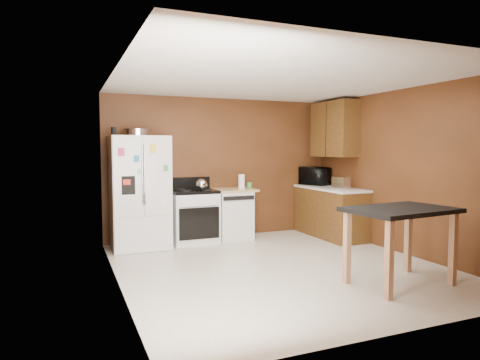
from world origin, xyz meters
TOP-DOWN VIEW (x-y plane):
  - floor at (0.00, 0.00)m, footprint 4.50×4.50m
  - ceiling at (0.00, 0.00)m, footprint 4.50×4.50m
  - wall_back at (0.00, 2.25)m, footprint 4.20×0.00m
  - wall_front at (0.00, -2.25)m, footprint 4.20×0.00m
  - wall_left at (-2.10, 0.00)m, footprint 0.00×4.50m
  - wall_right at (2.10, 0.00)m, footprint 0.00×4.50m
  - roasting_pan at (-1.56, 1.91)m, footprint 0.44×0.44m
  - pen_cup at (-1.94, 1.78)m, footprint 0.09×0.09m
  - kettle at (-0.54, 1.77)m, footprint 0.20×0.20m
  - paper_towel at (0.21, 1.84)m, footprint 0.13×0.13m
  - green_canister at (0.43, 2.00)m, footprint 0.09×0.09m
  - toaster at (1.77, 1.10)m, footprint 0.22×0.31m
  - microwave at (1.82, 2.01)m, footprint 0.56×0.66m
  - refrigerator at (-1.55, 1.86)m, footprint 0.90×0.80m
  - gas_range at (-0.64, 1.92)m, footprint 0.76×0.68m
  - dishwasher at (0.08, 1.95)m, footprint 0.78×0.63m
  - right_cabinets at (1.84, 1.48)m, footprint 0.63×1.58m
  - island at (0.96, -1.19)m, footprint 1.30×0.94m

SIDE VIEW (x-z plane):
  - floor at x=0.00m, z-range 0.00..0.00m
  - dishwasher at x=0.08m, z-range 0.01..0.90m
  - gas_range at x=-0.64m, z-range -0.09..1.01m
  - island at x=0.96m, z-range 0.31..1.23m
  - refrigerator at x=-1.55m, z-range 0.00..1.80m
  - right_cabinets at x=1.84m, z-range -0.32..2.13m
  - green_canister at x=0.43m, z-range 0.89..0.99m
  - kettle at x=-0.54m, z-range 0.90..1.10m
  - toaster at x=1.77m, z-range 0.90..1.11m
  - paper_towel at x=0.21m, z-range 0.89..1.15m
  - microwave at x=1.82m, z-range 0.90..1.21m
  - wall_back at x=0.00m, z-range -0.85..3.35m
  - wall_front at x=0.00m, z-range -0.85..3.35m
  - wall_left at x=-2.10m, z-range -1.00..3.50m
  - wall_right at x=2.10m, z-range -1.00..3.50m
  - roasting_pan at x=-1.56m, z-range 1.80..1.91m
  - pen_cup at x=-1.94m, z-range 1.80..1.93m
  - ceiling at x=0.00m, z-range 2.50..2.50m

